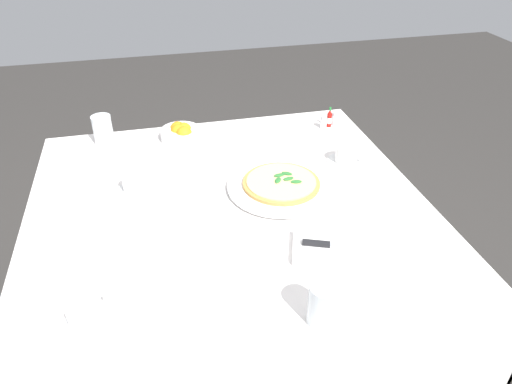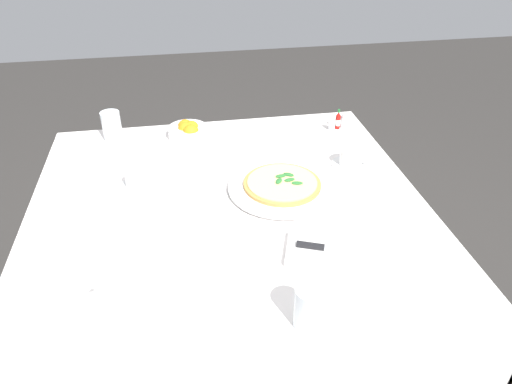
% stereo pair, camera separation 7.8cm
% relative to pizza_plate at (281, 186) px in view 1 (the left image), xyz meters
% --- Properties ---
extents(ground_plane, '(8.00, 8.00, 0.00)m').
position_rel_pizza_plate_xyz_m(ground_plane, '(-0.18, -0.06, -0.76)').
color(ground_plane, '#33302D').
extents(dining_table, '(1.23, 1.23, 0.75)m').
position_rel_pizza_plate_xyz_m(dining_table, '(-0.18, -0.06, -0.13)').
color(dining_table, white).
rests_on(dining_table, ground_plane).
extents(pizza_plate, '(0.35, 0.35, 0.02)m').
position_rel_pizza_plate_xyz_m(pizza_plate, '(0.00, 0.00, 0.00)').
color(pizza_plate, white).
rests_on(pizza_plate, dining_table).
extents(pizza, '(0.25, 0.25, 0.02)m').
position_rel_pizza_plate_xyz_m(pizza, '(0.00, 0.00, 0.01)').
color(pizza, '#C68E47').
rests_on(pizza, pizza_plate).
extents(coffee_cup_back_corner, '(0.13, 0.13, 0.07)m').
position_rel_pizza_plate_xyz_m(coffee_cup_back_corner, '(-0.46, 0.10, 0.02)').
color(coffee_cup_back_corner, white).
rests_on(coffee_cup_back_corner, dining_table).
extents(coffee_cup_left_edge, '(0.13, 0.13, 0.07)m').
position_rel_pizza_plate_xyz_m(coffee_cup_left_edge, '(-0.58, -0.45, 0.02)').
color(coffee_cup_left_edge, white).
rests_on(coffee_cup_left_edge, dining_table).
extents(coffee_cup_right_edge, '(0.13, 0.13, 0.06)m').
position_rel_pizza_plate_xyz_m(coffee_cup_right_edge, '(0.27, 0.11, 0.02)').
color(coffee_cup_right_edge, white).
rests_on(coffee_cup_right_edge, dining_table).
extents(water_glass_far_right, '(0.07, 0.07, 0.11)m').
position_rel_pizza_plate_xyz_m(water_glass_far_right, '(-0.06, -0.55, 0.04)').
color(water_glass_far_right, white).
rests_on(water_glass_far_right, dining_table).
extents(water_glass_far_left, '(0.07, 0.07, 0.11)m').
position_rel_pizza_plate_xyz_m(water_glass_far_left, '(-0.57, 0.46, 0.04)').
color(water_glass_far_left, white).
rests_on(water_glass_far_left, dining_table).
extents(napkin_folded, '(0.25, 0.19, 0.02)m').
position_rel_pizza_plate_xyz_m(napkin_folded, '(0.05, -0.33, -0.00)').
color(napkin_folded, white).
rests_on(napkin_folded, dining_table).
extents(dinner_knife, '(0.19, 0.09, 0.01)m').
position_rel_pizza_plate_xyz_m(dinner_knife, '(0.05, -0.34, 0.01)').
color(dinner_knife, silver).
rests_on(dinner_knife, napkin_folded).
extents(citrus_bowl, '(0.15, 0.15, 0.07)m').
position_rel_pizza_plate_xyz_m(citrus_bowl, '(-0.28, 0.43, 0.02)').
color(citrus_bowl, white).
rests_on(citrus_bowl, dining_table).
extents(hot_sauce_bottle, '(0.02, 0.02, 0.08)m').
position_rel_pizza_plate_xyz_m(hot_sauce_bottle, '(0.32, 0.41, 0.02)').
color(hot_sauce_bottle, '#B7140F').
rests_on(hot_sauce_bottle, dining_table).
extents(salt_shaker, '(0.03, 0.03, 0.06)m').
position_rel_pizza_plate_xyz_m(salt_shaker, '(0.35, 0.42, 0.01)').
color(salt_shaker, white).
rests_on(salt_shaker, dining_table).
extents(pepper_shaker, '(0.03, 0.03, 0.06)m').
position_rel_pizza_plate_xyz_m(pepper_shaker, '(0.29, 0.40, 0.01)').
color(pepper_shaker, white).
rests_on(pepper_shaker, dining_table).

